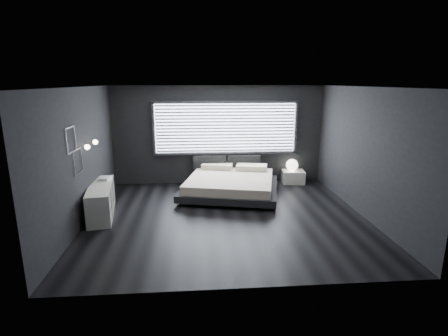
{
  "coord_description": "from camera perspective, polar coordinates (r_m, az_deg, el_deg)",
  "views": [
    {
      "loc": [
        -0.65,
        -7.19,
        2.91
      ],
      "look_at": [
        0.0,
        0.85,
        0.9
      ],
      "focal_mm": 28.0,
      "sensor_mm": 36.0,
      "label": 1
    }
  ],
  "objects": [
    {
      "name": "book_stack",
      "position": [
        8.56,
        -18.88,
        -1.63
      ],
      "size": [
        0.28,
        0.34,
        0.06
      ],
      "color": "silver",
      "rests_on": "dresser"
    },
    {
      "name": "room",
      "position": [
        7.38,
        0.53,
        2.18
      ],
      "size": [
        6.04,
        6.0,
        2.8
      ],
      "color": "black",
      "rests_on": "ground"
    },
    {
      "name": "orb_lamp",
      "position": [
        10.35,
        11.05,
        0.49
      ],
      "size": [
        0.34,
        0.34,
        0.34
      ],
      "primitive_type": "sphere",
      "color": "white",
      "rests_on": "nightstand"
    },
    {
      "name": "bed",
      "position": [
        9.21,
        1.09,
        -2.54
      ],
      "size": [
        2.86,
        2.78,
        0.62
      ],
      "color": "black",
      "rests_on": "ground"
    },
    {
      "name": "wall_art_upper",
      "position": [
        7.12,
        -23.7,
        4.24
      ],
      "size": [
        0.01,
        0.48,
        0.48
      ],
      "color": "#47474C",
      "rests_on": "ground"
    },
    {
      "name": "dresser",
      "position": [
        8.25,
        -19.39,
        -4.97
      ],
      "size": [
        0.76,
        1.77,
        0.69
      ],
      "color": "white",
      "rests_on": "ground"
    },
    {
      "name": "window",
      "position": [
        10.01,
        0.29,
        6.53
      ],
      "size": [
        4.14,
        0.09,
        1.52
      ],
      "color": "white",
      "rests_on": "ground"
    },
    {
      "name": "nightstand",
      "position": [
        10.45,
        11.19,
        -1.39
      ],
      "size": [
        0.68,
        0.58,
        0.37
      ],
      "primitive_type": "cube",
      "rotation": [
        0.0,
        0.0,
        -0.09
      ],
      "color": "white",
      "rests_on": "ground"
    },
    {
      "name": "sconce_far",
      "position": [
        8.26,
        -20.3,
        3.99
      ],
      "size": [
        0.18,
        0.11,
        0.11
      ],
      "color": "silver",
      "rests_on": "ground"
    },
    {
      "name": "sconce_near",
      "position": [
        7.69,
        -21.46,
        3.2
      ],
      "size": [
        0.18,
        0.11,
        0.11
      ],
      "color": "silver",
      "rests_on": "ground"
    },
    {
      "name": "headboard",
      "position": [
        10.14,
        0.45,
        0.66
      ],
      "size": [
        1.96,
        0.16,
        0.52
      ],
      "color": "black",
      "rests_on": "ground"
    },
    {
      "name": "wall_art_lower",
      "position": [
        7.43,
        -22.74,
        1.0
      ],
      "size": [
        0.01,
        0.48,
        0.48
      ],
      "color": "#47474C",
      "rests_on": "ground"
    }
  ]
}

